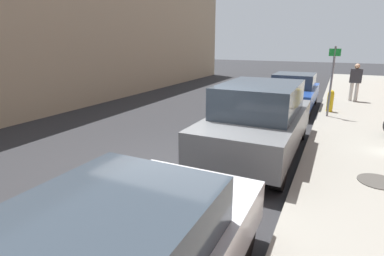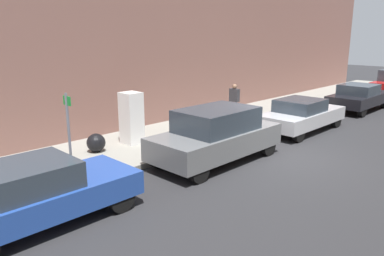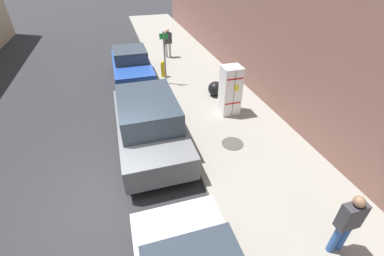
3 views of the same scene
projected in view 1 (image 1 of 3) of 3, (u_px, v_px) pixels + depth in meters
name	position (u px, v px, depth m)	size (l,w,h in m)	color
ground_plane	(176.00, 173.00, 6.33)	(80.00, 80.00, 0.00)	#28282B
manhole_cover	(378.00, 181.00, 5.53)	(0.70, 0.70, 0.02)	#47443F
street_sign_post	(332.00, 78.00, 10.08)	(0.36, 0.07, 2.36)	slate
fire_hydrant	(330.00, 101.00, 11.02)	(0.22, 0.22, 0.80)	gold
pedestrian_walking_far	(355.00, 80.00, 12.88)	(0.46, 0.22, 1.60)	beige
parked_hatchback_blue	(293.00, 91.00, 12.17)	(1.75, 4.12, 1.42)	#23479E
parked_suv_gray	(258.00, 119.00, 7.18)	(1.92, 4.53, 1.73)	slate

